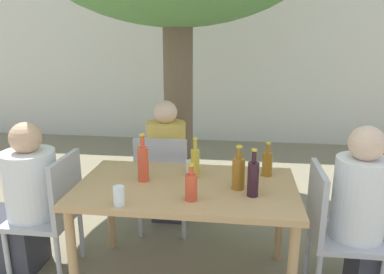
% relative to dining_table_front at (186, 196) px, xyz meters
% --- Properties ---
extents(cafe_building_wall, '(10.00, 0.08, 2.80)m').
position_rel_dining_table_front_xyz_m(cafe_building_wall, '(0.00, 3.70, 0.74)').
color(cafe_building_wall, silver).
rests_on(cafe_building_wall, ground_plane).
extents(dining_table_front, '(1.46, 0.83, 0.74)m').
position_rel_dining_table_front_xyz_m(dining_table_front, '(0.00, 0.00, 0.00)').
color(dining_table_front, tan).
rests_on(dining_table_front, ground_plane).
extents(patio_chair_0, '(0.44, 0.44, 0.90)m').
position_rel_dining_table_front_xyz_m(patio_chair_0, '(-0.96, 0.00, -0.15)').
color(patio_chair_0, '#B2B2B7').
rests_on(patio_chair_0, ground_plane).
extents(patio_chair_1, '(0.44, 0.44, 0.90)m').
position_rel_dining_table_front_xyz_m(patio_chair_1, '(0.96, 0.00, -0.15)').
color(patio_chair_1, '#B2B2B7').
rests_on(patio_chair_1, ground_plane).
extents(patio_chair_2, '(0.44, 0.44, 0.90)m').
position_rel_dining_table_front_xyz_m(patio_chair_2, '(-0.29, 0.65, -0.15)').
color(patio_chair_2, '#B2B2B7').
rests_on(patio_chair_2, ground_plane).
extents(person_seated_0, '(0.58, 0.37, 1.14)m').
position_rel_dining_table_front_xyz_m(person_seated_0, '(-1.20, -0.00, -0.15)').
color(person_seated_0, '#383842').
rests_on(person_seated_0, ground_plane).
extents(person_seated_1, '(0.57, 0.34, 1.18)m').
position_rel_dining_table_front_xyz_m(person_seated_1, '(1.20, -0.00, -0.13)').
color(person_seated_1, '#383842').
rests_on(person_seated_1, ground_plane).
extents(person_seated_2, '(0.34, 0.57, 1.16)m').
position_rel_dining_table_front_xyz_m(person_seated_2, '(-0.29, 0.88, -0.14)').
color(person_seated_2, '#383842').
rests_on(person_seated_2, ground_plane).
extents(wine_bottle_0, '(0.07, 0.07, 0.31)m').
position_rel_dining_table_front_xyz_m(wine_bottle_0, '(0.43, -0.12, 0.20)').
color(wine_bottle_0, '#331923').
rests_on(wine_bottle_0, dining_table_front).
extents(soda_bottle_1, '(0.07, 0.07, 0.23)m').
position_rel_dining_table_front_xyz_m(soda_bottle_1, '(0.06, -0.23, 0.17)').
color(soda_bottle_1, '#DB4C2D').
rests_on(soda_bottle_1, dining_table_front).
extents(oil_cruet_2, '(0.06, 0.06, 0.29)m').
position_rel_dining_table_front_xyz_m(oil_cruet_2, '(0.04, 0.14, 0.20)').
color(oil_cruet_2, gold).
rests_on(oil_cruet_2, dining_table_front).
extents(amber_bottle_3, '(0.08, 0.08, 0.29)m').
position_rel_dining_table_front_xyz_m(amber_bottle_3, '(0.34, -0.02, 0.20)').
color(amber_bottle_3, '#9E661E').
rests_on(amber_bottle_3, dining_table_front).
extents(amber_bottle_4, '(0.07, 0.07, 0.25)m').
position_rel_dining_table_front_xyz_m(amber_bottle_4, '(0.54, 0.24, 0.18)').
color(amber_bottle_4, '#9E661E').
rests_on(amber_bottle_4, dining_table_front).
extents(soda_bottle_5, '(0.08, 0.08, 0.33)m').
position_rel_dining_table_front_xyz_m(soda_bottle_5, '(-0.30, 0.04, 0.21)').
color(soda_bottle_5, '#DB4C2D').
rests_on(soda_bottle_5, dining_table_front).
extents(drinking_glass_0, '(0.07, 0.07, 0.12)m').
position_rel_dining_table_front_xyz_m(drinking_glass_0, '(-0.35, -0.35, 0.14)').
color(drinking_glass_0, white).
rests_on(drinking_glass_0, dining_table_front).
extents(drinking_glass_1, '(0.08, 0.08, 0.09)m').
position_rel_dining_table_front_xyz_m(drinking_glass_1, '(0.00, 0.24, 0.13)').
color(drinking_glass_1, silver).
rests_on(drinking_glass_1, dining_table_front).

